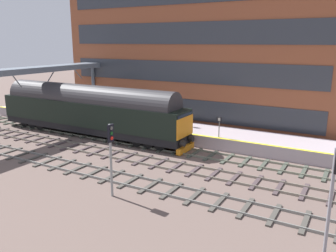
% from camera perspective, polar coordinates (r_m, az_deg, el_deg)
% --- Properties ---
extents(ground_plane, '(140.00, 140.00, 0.00)m').
position_cam_1_polar(ground_plane, '(29.03, -2.78, -3.29)').
color(ground_plane, '#69554E').
rests_on(ground_plane, ground).
extents(track_main, '(2.50, 60.00, 0.15)m').
position_cam_1_polar(track_main, '(29.01, -2.78, -3.19)').
color(track_main, slate).
rests_on(track_main, ground).
extents(track_adjacent_west, '(2.50, 60.00, 0.15)m').
position_cam_1_polar(track_adjacent_west, '(26.37, -6.73, -5.02)').
color(track_adjacent_west, gray).
rests_on(track_adjacent_west, ground).
extents(track_adjacent_far_west, '(2.50, 60.00, 0.15)m').
position_cam_1_polar(track_adjacent_far_west, '(23.74, -11.95, -7.39)').
color(track_adjacent_far_west, slate).
rests_on(track_adjacent_far_west, ground).
extents(station_platform, '(4.00, 44.00, 1.01)m').
position_cam_1_polar(station_platform, '(31.87, 0.68, -0.79)').
color(station_platform, '#B2A3A9').
rests_on(station_platform, ground).
extents(station_building, '(6.00, 28.47, 14.43)m').
position_cam_1_polar(station_building, '(36.51, 4.68, 11.68)').
color(station_building, brown).
rests_on(station_building, ground).
extents(diesel_locomotive, '(2.74, 20.05, 4.68)m').
position_cam_1_polar(diesel_locomotive, '(32.43, -12.87, 2.72)').
color(diesel_locomotive, black).
rests_on(diesel_locomotive, ground).
extents(signal_post_near, '(0.44, 0.22, 4.52)m').
position_cam_1_polar(signal_post_near, '(15.27, 25.29, -9.08)').
color(signal_post_near, gray).
rests_on(signal_post_near, ground).
extents(signal_post_mid, '(0.44, 0.22, 4.15)m').
position_cam_1_polar(signal_post_mid, '(19.29, -9.32, -3.97)').
color(signal_post_mid, gray).
rests_on(signal_post_mid, ground).
extents(platform_number_sign, '(0.10, 0.44, 1.64)m').
position_cam_1_polar(platform_number_sign, '(27.93, 8.36, 0.39)').
color(platform_number_sign, slate).
rests_on(platform_number_sign, station_platform).
extents(waiting_passenger, '(0.43, 0.49, 1.64)m').
position_cam_1_polar(waiting_passenger, '(31.34, 3.01, 1.74)').
color(waiting_passenger, '#322934').
rests_on(waiting_passenger, station_platform).
extents(overhead_footbridge, '(16.30, 2.00, 6.16)m').
position_cam_1_polar(overhead_footbridge, '(34.69, -21.06, 8.14)').
color(overhead_footbridge, slate).
rests_on(overhead_footbridge, ground).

